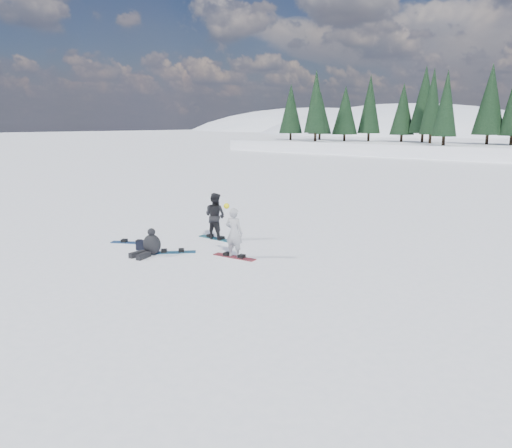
{
  "coord_description": "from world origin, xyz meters",
  "views": [
    {
      "loc": [
        9.02,
        -9.64,
        4.21
      ],
      "look_at": [
        -0.82,
        2.0,
        1.1
      ],
      "focal_mm": 35.0,
      "sensor_mm": 36.0,
      "label": 1
    }
  ],
  "objects_px": {
    "snowboarder_woman": "(234,232)",
    "snowboarder_man": "(215,216)",
    "seated_rider": "(151,245)",
    "snowboard_loose_a": "(173,252)",
    "gear_bag": "(144,246)",
    "snowboard_loose_c": "(132,243)"
  },
  "relations": [
    {
      "from": "snowboarder_woman",
      "to": "gear_bag",
      "type": "distance_m",
      "value": 3.29
    },
    {
      "from": "snowboard_loose_a",
      "to": "snowboard_loose_c",
      "type": "xyz_separation_m",
      "value": [
        -2.15,
        -0.06,
        0.0
      ]
    },
    {
      "from": "seated_rider",
      "to": "snowboard_loose_a",
      "type": "xyz_separation_m",
      "value": [
        0.33,
        0.63,
        -0.32
      ]
    },
    {
      "from": "seated_rider",
      "to": "snowboard_loose_a",
      "type": "bearing_deg",
      "value": 53.58
    },
    {
      "from": "snowboarder_woman",
      "to": "gear_bag",
      "type": "xyz_separation_m",
      "value": [
        -2.96,
        -1.27,
        -0.66
      ]
    },
    {
      "from": "snowboarder_woman",
      "to": "snowboard_loose_c",
      "type": "distance_m",
      "value": 4.27
    },
    {
      "from": "snowboard_loose_a",
      "to": "snowboarder_man",
      "type": "bearing_deg",
      "value": 51.43
    },
    {
      "from": "seated_rider",
      "to": "gear_bag",
      "type": "xyz_separation_m",
      "value": [
        -0.7,
        0.26,
        -0.19
      ]
    },
    {
      "from": "snowboarder_woman",
      "to": "gear_bag",
      "type": "bearing_deg",
      "value": 9.57
    },
    {
      "from": "snowboarder_woman",
      "to": "snowboarder_man",
      "type": "distance_m",
      "value": 2.7
    },
    {
      "from": "snowboarder_woman",
      "to": "seated_rider",
      "type": "xyz_separation_m",
      "value": [
        -2.26,
        -1.52,
        -0.48
      ]
    },
    {
      "from": "snowboarder_woman",
      "to": "snowboard_loose_a",
      "type": "relative_size",
      "value": 1.16
    },
    {
      "from": "snowboarder_woman",
      "to": "seated_rider",
      "type": "bearing_deg",
      "value": 20.36
    },
    {
      "from": "snowboard_loose_a",
      "to": "snowboard_loose_c",
      "type": "distance_m",
      "value": 2.16
    },
    {
      "from": "seated_rider",
      "to": "snowboarder_woman",
      "type": "bearing_deg",
      "value": 25.03
    },
    {
      "from": "snowboarder_woman",
      "to": "snowboarder_man",
      "type": "relative_size",
      "value": 1.02
    },
    {
      "from": "snowboarder_man",
      "to": "seated_rider",
      "type": "relative_size",
      "value": 1.58
    },
    {
      "from": "gear_bag",
      "to": "snowboard_loose_c",
      "type": "relative_size",
      "value": 0.3
    },
    {
      "from": "gear_bag",
      "to": "snowboard_loose_a",
      "type": "height_order",
      "value": "gear_bag"
    },
    {
      "from": "snowboarder_man",
      "to": "snowboard_loose_c",
      "type": "xyz_separation_m",
      "value": [
        -1.81,
        -2.39,
        -0.84
      ]
    },
    {
      "from": "snowboarder_woman",
      "to": "seated_rider",
      "type": "distance_m",
      "value": 2.77
    },
    {
      "from": "seated_rider",
      "to": "snowboard_loose_c",
      "type": "height_order",
      "value": "seated_rider"
    }
  ]
}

